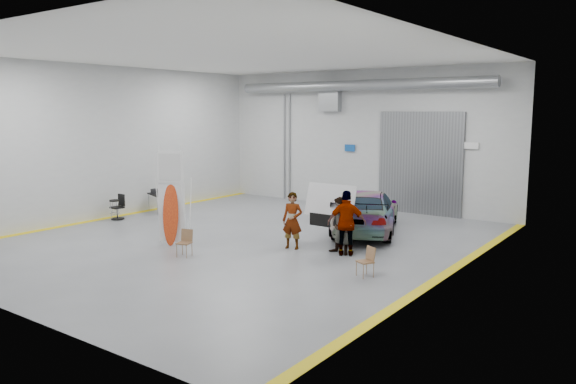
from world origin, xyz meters
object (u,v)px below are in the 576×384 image
Objects in this scene: folding_chair_near at (185,248)px; sedan_car at (366,211)px; shop_stool at (115,210)px; work_table at (158,194)px; office_chair at (119,209)px; folding_chair_far at (365,267)px; person_a at (292,221)px; surfboard_display at (168,205)px; person_c at (347,223)px; person_b at (341,226)px.

sedan_car is at bearing 50.08° from folding_chair_near.
sedan_car is 6.70m from folding_chair_near.
work_table is (0.11, 2.11, 0.38)m from shop_stool.
sedan_car is 5.30× the size of office_chair.
sedan_car is 6.65× the size of folding_chair_far.
surfboard_display reaches higher than person_a.
person_c reaches higher than folding_chair_near.
folding_chair_far is at bearing -35.95° from person_b.
surfboard_display reaches higher than office_chair.
sedan_car is 1.62× the size of surfboard_display.
office_chair is at bearing -158.36° from folding_chair_far.
shop_stool is (-10.14, -0.55, -0.58)m from person_c.
sedan_car is 5.45m from folding_chair_far.
folding_chair_near is at bearing 10.02° from person_c.
person_b is at bearing 22.92° from folding_chair_near.
person_b is at bearing 7.91° from office_chair.
surfboard_display is 4.11× the size of folding_chair_far.
person_a is at bearing 1.97° from shop_stool.
person_c is 10.17m from shop_stool.
folding_chair_far is at bearing 95.27° from sedan_car.
shop_stool is 0.57× the size of work_table.
folding_chair_far is at bearing -0.29° from office_chair.
folding_chair_far is (3.24, -1.31, -0.64)m from person_a.
sedan_car is 6.54× the size of folding_chair_near.
person_c reaches higher than person_a.
folding_chair_near is at bearing -16.10° from office_chair.
person_a reaches higher than sedan_car.
person_a is at bearing -19.00° from person_c.
office_chair is (-10.05, -0.43, -0.55)m from person_c.
shop_stool is (-8.36, -0.29, -0.50)m from person_a.
folding_chair_far is at bearing -16.77° from surfboard_display.
folding_chair_near is 1.01× the size of shop_stool.
folding_chair_near is (1.45, -0.72, -1.04)m from surfboard_display.
sedan_car reaches higher than office_chair.
work_table is (-8.95, -1.65, 0.03)m from sedan_car.
sedan_car reaches higher than folding_chair_near.
person_c is 10.15m from work_table.
sedan_car is at bearing 10.45° from work_table.
office_chair is (-0.02, -1.99, -0.35)m from work_table.
person_c is at bearing 7.82° from office_chair.
person_a is 0.91× the size of person_c.
person_a is at bearing 55.95° from sedan_car.
person_c is at bearing -6.60° from person_a.
person_c is (1.08, -3.22, 0.23)m from sedan_car.
work_table is 2.02m from office_chair.
shop_stool is at bearing 139.92° from surfboard_display.
work_table is (-4.79, 3.73, -0.52)m from surfboard_display.
surfboard_display is at bearing 137.44° from folding_chair_near.
office_chair is (-4.81, 1.74, -0.86)m from surfboard_display.
folding_chair_far is at bearing -1.89° from folding_chair_near.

